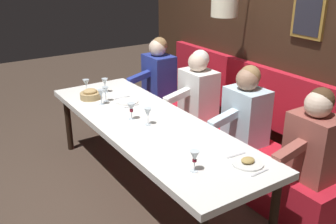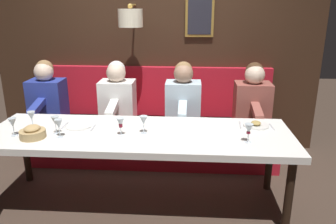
# 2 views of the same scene
# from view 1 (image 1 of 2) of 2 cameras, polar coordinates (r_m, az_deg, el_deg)

# --- Properties ---
(ground_plane) EXTENTS (12.00, 12.00, 0.00)m
(ground_plane) POSITION_cam_1_polar(r_m,az_deg,el_deg) (4.00, -2.73, -11.26)
(ground_plane) COLOR #423328
(dining_table) EXTENTS (0.90, 2.77, 0.74)m
(dining_table) POSITION_cam_1_polar(r_m,az_deg,el_deg) (3.67, -2.92, -2.35)
(dining_table) COLOR silver
(dining_table) RESTS_ON ground_plane
(banquette_bench) EXTENTS (0.52, 2.97, 0.45)m
(banquette_bench) POSITION_cam_1_polar(r_m,az_deg,el_deg) (4.34, 7.41, -5.13)
(banquette_bench) COLOR red
(banquette_bench) RESTS_ON ground_plane
(back_wall_panel) EXTENTS (0.59, 4.17, 2.90)m
(back_wall_panel) POSITION_cam_1_polar(r_m,az_deg,el_deg) (4.35, 14.02, 10.41)
(back_wall_panel) COLOR #382316
(back_wall_panel) RESTS_ON ground_plane
(diner_nearest) EXTENTS (0.60, 0.40, 0.79)m
(diner_nearest) POSITION_cam_1_polar(r_m,az_deg,el_deg) (3.38, 20.72, -3.55)
(diner_nearest) COLOR #934C42
(diner_nearest) RESTS_ON banquette_bench
(diner_near) EXTENTS (0.60, 0.40, 0.79)m
(diner_near) POSITION_cam_1_polar(r_m,az_deg,el_deg) (3.84, 11.42, 0.56)
(diner_near) COLOR silver
(diner_near) RESTS_ON banquette_bench
(diner_middle) EXTENTS (0.60, 0.40, 0.79)m
(diner_middle) POSITION_cam_1_polar(r_m,az_deg,el_deg) (4.38, 4.45, 3.64)
(diner_middle) COLOR white
(diner_middle) RESTS_ON banquette_bench
(diner_far) EXTENTS (0.60, 0.40, 0.79)m
(diner_far) POSITION_cam_1_polar(r_m,az_deg,el_deg) (5.04, -1.42, 6.18)
(diner_far) COLOR #283893
(diner_far) RESTS_ON banquette_bench
(place_setting_0) EXTENTS (0.24, 0.31, 0.01)m
(place_setting_0) POSITION_cam_1_polar(r_m,az_deg,el_deg) (4.16, -6.06, 1.56)
(place_setting_0) COLOR white
(place_setting_0) RESTS_ON dining_table
(place_setting_1) EXTENTS (0.24, 0.31, 0.05)m
(place_setting_1) POSITION_cam_1_polar(r_m,az_deg,el_deg) (2.98, 11.65, -7.28)
(place_setting_1) COLOR silver
(place_setting_1) RESTS_ON dining_table
(wine_glass_0) EXTENTS (0.07, 0.07, 0.16)m
(wine_glass_0) POSITION_cam_1_polar(r_m,az_deg,el_deg) (2.79, 3.94, -6.62)
(wine_glass_0) COLOR silver
(wine_glass_0) RESTS_ON dining_table
(wine_glass_1) EXTENTS (0.07, 0.07, 0.16)m
(wine_glass_1) POSITION_cam_1_polar(r_m,az_deg,el_deg) (4.09, -9.84, 2.64)
(wine_glass_1) COLOR silver
(wine_glass_1) RESTS_ON dining_table
(wine_glass_2) EXTENTS (0.07, 0.07, 0.16)m
(wine_glass_2) POSITION_cam_1_polar(r_m,az_deg,el_deg) (4.17, -9.21, 3.07)
(wine_glass_2) COLOR silver
(wine_glass_2) RESTS_ON dining_table
(wine_glass_3) EXTENTS (0.07, 0.07, 0.16)m
(wine_glass_3) POSITION_cam_1_polar(r_m,az_deg,el_deg) (4.46, -11.97, 4.12)
(wine_glass_3) COLOR silver
(wine_glass_3) RESTS_ON dining_table
(wine_glass_4) EXTENTS (0.07, 0.07, 0.16)m
(wine_glass_4) POSITION_cam_1_polar(r_m,az_deg,el_deg) (4.46, -9.28, 4.31)
(wine_glass_4) COLOR silver
(wine_glass_4) RESTS_ON dining_table
(wine_glass_5) EXTENTS (0.07, 0.07, 0.16)m
(wine_glass_5) POSITION_cam_1_polar(r_m,az_deg,el_deg) (3.54, -2.99, -0.14)
(wine_glass_5) COLOR silver
(wine_glass_5) RESTS_ON dining_table
(wine_glass_6) EXTENTS (0.07, 0.07, 0.16)m
(wine_glass_6) POSITION_cam_1_polar(r_m,az_deg,el_deg) (3.67, -5.42, 0.58)
(wine_glass_6) COLOR silver
(wine_glass_6) RESTS_ON dining_table
(bread_bowl) EXTENTS (0.22, 0.22, 0.12)m
(bread_bowl) POSITION_cam_1_polar(r_m,az_deg,el_deg) (4.30, -11.38, 2.54)
(bread_bowl) COLOR tan
(bread_bowl) RESTS_ON dining_table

